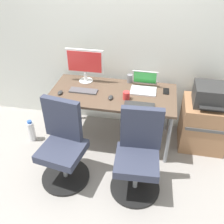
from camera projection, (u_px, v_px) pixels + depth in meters
ground_plane at (113, 138)px, 3.50m from camera, size 5.28×5.28×0.00m
back_wall at (120, 33)px, 3.12m from camera, size 4.40×0.04×2.60m
desk at (113, 97)px, 3.13m from camera, size 1.52×0.73×0.71m
office_chair_left at (63, 146)px, 2.74m from camera, size 0.54×0.54×0.94m
office_chair_right at (138, 156)px, 2.62m from camera, size 0.54×0.54×0.94m
side_cabinet at (203, 124)px, 3.24m from camera, size 0.55×0.52×0.63m
printer at (211, 95)px, 2.99m from camera, size 0.38×0.40×0.24m
water_bottle_on_floor at (31, 131)px, 3.39m from camera, size 0.09×0.09×0.31m
desktop_monitor at (85, 63)px, 3.19m from camera, size 0.48×0.18×0.43m
open_laptop at (144, 85)px, 3.13m from camera, size 0.31×0.29×0.22m
keyboard_by_monitor at (83, 91)px, 3.11m from camera, size 0.34×0.12×0.02m
keyboard_by_laptop at (139, 105)px, 2.86m from camera, size 0.34×0.12×0.02m
mouse_by_monitor at (60, 93)px, 3.07m from camera, size 0.06×0.10×0.03m
mouse_by_laptop at (111, 97)px, 2.98m from camera, size 0.06×0.10×0.03m
coffee_mug at (126, 95)px, 2.95m from camera, size 0.08×0.08×0.09m
pen_cup at (130, 78)px, 3.28m from camera, size 0.07×0.07×0.10m
phone_near_monitor at (166, 91)px, 3.11m from camera, size 0.07×0.14×0.01m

